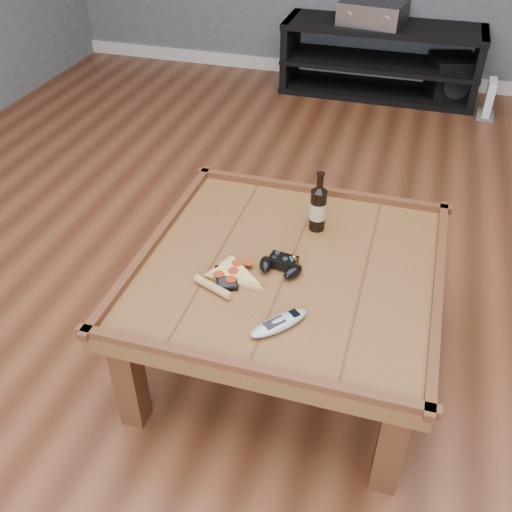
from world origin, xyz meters
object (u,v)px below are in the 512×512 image
(game_controller, at_px, (281,265))
(remote_control, at_px, (279,323))
(media_console, at_px, (380,60))
(pizza_slice, at_px, (230,275))
(subwoofer, at_px, (451,78))
(smartphone, at_px, (226,278))
(game_console, at_px, (489,100))
(coffee_table, at_px, (289,278))
(av_receiver, at_px, (373,12))
(beer_bottle, at_px, (318,207))

(game_controller, xyz_separation_m, remote_control, (0.06, -0.26, -0.01))
(media_console, relative_size, remote_control, 7.36)
(pizza_slice, height_order, subwoofer, pizza_slice)
(media_console, xyz_separation_m, smartphone, (-0.18, -2.88, 0.21))
(game_controller, distance_m, smartphone, 0.19)
(subwoofer, bearing_deg, game_console, -61.58)
(coffee_table, height_order, av_receiver, av_receiver)
(smartphone, height_order, subwoofer, smartphone)
(coffee_table, height_order, subwoofer, coffee_table)
(subwoofer, bearing_deg, smartphone, -121.26)
(media_console, distance_m, smartphone, 2.90)
(beer_bottle, relative_size, subwoofer, 0.60)
(beer_bottle, relative_size, game_console, 0.92)
(game_controller, height_order, pizza_slice, game_controller)
(beer_bottle, height_order, av_receiver, beer_bottle)
(pizza_slice, bearing_deg, game_console, 92.53)
(game_console, bearing_deg, smartphone, -107.50)
(media_console, relative_size, av_receiver, 2.94)
(smartphone, distance_m, av_receiver, 2.88)
(subwoofer, bearing_deg, game_controller, -118.67)
(coffee_table, bearing_deg, game_console, 73.05)
(av_receiver, height_order, game_console, av_receiver)
(coffee_table, bearing_deg, remote_control, -81.85)
(media_console, bearing_deg, pizza_slice, -93.36)
(remote_control, bearing_deg, pizza_slice, -179.51)
(game_controller, bearing_deg, smartphone, -140.66)
(media_console, bearing_deg, game_console, -14.37)
(pizza_slice, xyz_separation_m, subwoofer, (0.69, 2.92, -0.31))
(media_console, height_order, subwoofer, media_console)
(pizza_slice, xyz_separation_m, game_console, (0.95, 2.67, -0.35))
(pizza_slice, height_order, av_receiver, av_receiver)
(game_console, bearing_deg, coffee_table, -104.87)
(media_console, relative_size, game_controller, 8.51)
(media_console, height_order, game_console, media_console)
(beer_bottle, distance_m, game_console, 2.46)
(coffee_table, relative_size, game_controller, 6.26)
(beer_bottle, xyz_separation_m, remote_control, (-0.00, -0.53, -0.08))
(game_controller, xyz_separation_m, subwoofer, (0.54, 2.83, -0.32))
(pizza_slice, bearing_deg, media_console, 108.68)
(beer_bottle, height_order, game_controller, beer_bottle)
(beer_bottle, bearing_deg, media_console, 91.00)
(smartphone, height_order, game_console, smartphone)
(av_receiver, bearing_deg, game_controller, -79.83)
(beer_bottle, height_order, subwoofer, beer_bottle)
(coffee_table, xyz_separation_m, pizza_slice, (-0.17, -0.12, 0.07))
(game_console, bearing_deg, subwoofer, 138.42)
(game_controller, relative_size, av_receiver, 0.35)
(pizza_slice, xyz_separation_m, av_receiver, (0.08, 2.86, 0.12))
(beer_bottle, distance_m, smartphone, 0.44)
(beer_bottle, distance_m, remote_control, 0.54)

